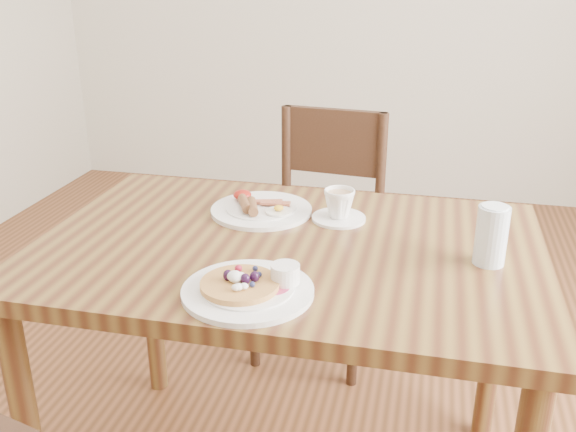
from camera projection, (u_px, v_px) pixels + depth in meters
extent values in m
cube|color=brown|center=(288.00, 251.00, 1.54)|extent=(1.20, 0.80, 0.04)
cylinder|color=brown|center=(494.00, 336.00, 1.87)|extent=(0.06, 0.06, 0.71)
cylinder|color=brown|center=(151.00, 295.00, 2.10)|extent=(0.06, 0.06, 0.71)
cube|color=#372014|center=(318.00, 239.00, 2.29)|extent=(0.46, 0.46, 0.04)
cylinder|color=#372014|center=(254.00, 313.00, 2.27)|extent=(0.04, 0.04, 0.43)
cylinder|color=#372014|center=(353.00, 330.00, 2.16)|extent=(0.04, 0.04, 0.43)
cylinder|color=#372014|center=(286.00, 269.00, 2.59)|extent=(0.04, 0.04, 0.43)
cylinder|color=#372014|center=(375.00, 283.00, 2.48)|extent=(0.04, 0.04, 0.43)
cylinder|color=#372014|center=(381.00, 172.00, 2.31)|extent=(0.04, 0.04, 0.43)
cylinder|color=#372014|center=(286.00, 163.00, 2.42)|extent=(0.04, 0.04, 0.43)
cube|color=#372014|center=(334.00, 142.00, 2.34)|extent=(0.38, 0.06, 0.24)
cylinder|color=white|center=(248.00, 291.00, 1.30)|extent=(0.27, 0.27, 0.01)
cylinder|color=white|center=(248.00, 288.00, 1.30)|extent=(0.19, 0.19, 0.01)
cylinder|color=#B22D59|center=(273.00, 287.00, 1.29)|extent=(0.07, 0.07, 0.00)
cylinder|color=#C68C47|center=(240.00, 284.00, 1.29)|extent=(0.16, 0.16, 0.01)
ellipsoid|color=white|center=(236.00, 278.00, 1.28)|extent=(0.03, 0.03, 0.02)
ellipsoid|color=white|center=(240.00, 286.00, 1.26)|extent=(0.02, 0.02, 0.01)
cylinder|color=white|center=(285.00, 274.00, 1.31)|extent=(0.06, 0.06, 0.04)
cylinder|color=#591E07|center=(285.00, 267.00, 1.30)|extent=(0.05, 0.05, 0.00)
sphere|color=black|center=(256.00, 276.00, 1.29)|extent=(0.02, 0.02, 0.02)
sphere|color=#1E234C|center=(259.00, 273.00, 1.31)|extent=(0.01, 0.01, 0.01)
sphere|color=#1E234C|center=(251.00, 269.00, 1.33)|extent=(0.01, 0.01, 0.01)
sphere|color=#B21938|center=(242.00, 272.00, 1.32)|extent=(0.02, 0.02, 0.02)
sphere|color=black|center=(233.00, 273.00, 1.30)|extent=(0.02, 0.02, 0.02)
sphere|color=#1E234C|center=(231.00, 281.00, 1.28)|extent=(0.01, 0.01, 0.01)
sphere|color=black|center=(244.00, 279.00, 1.28)|extent=(0.02, 0.02, 0.02)
sphere|color=#1E234C|center=(253.00, 282.00, 1.28)|extent=(0.01, 0.01, 0.01)
sphere|color=#1E234C|center=(274.00, 299.00, 1.24)|extent=(0.01, 0.01, 0.01)
sphere|color=#B21938|center=(285.00, 290.00, 1.27)|extent=(0.01, 0.01, 0.01)
cylinder|color=white|center=(261.00, 210.00, 1.71)|extent=(0.27, 0.27, 0.01)
cylinder|color=white|center=(261.00, 208.00, 1.71)|extent=(0.19, 0.19, 0.01)
cylinder|color=brown|center=(245.00, 204.00, 1.70)|extent=(0.06, 0.10, 0.03)
cylinder|color=brown|center=(252.00, 206.00, 1.68)|extent=(0.06, 0.10, 0.03)
cube|color=maroon|center=(268.00, 202.00, 1.73)|extent=(0.08, 0.04, 0.01)
cube|color=maroon|center=(275.00, 203.00, 1.71)|extent=(0.08, 0.03, 0.01)
cylinder|color=white|center=(279.00, 211.00, 1.67)|extent=(0.07, 0.07, 0.00)
ellipsoid|color=yellow|center=(279.00, 208.00, 1.67)|extent=(0.03, 0.03, 0.01)
ellipsoid|color=#A5190F|center=(242.00, 195.00, 1.76)|extent=(0.05, 0.05, 0.03)
cylinder|color=white|center=(339.00, 218.00, 1.67)|extent=(0.14, 0.14, 0.01)
imported|color=white|center=(339.00, 203.00, 1.65)|extent=(0.09, 0.09, 0.07)
cylinder|color=tan|center=(339.00, 194.00, 1.64)|extent=(0.07, 0.07, 0.00)
cylinder|color=silver|center=(491.00, 236.00, 1.41)|extent=(0.07, 0.07, 0.13)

